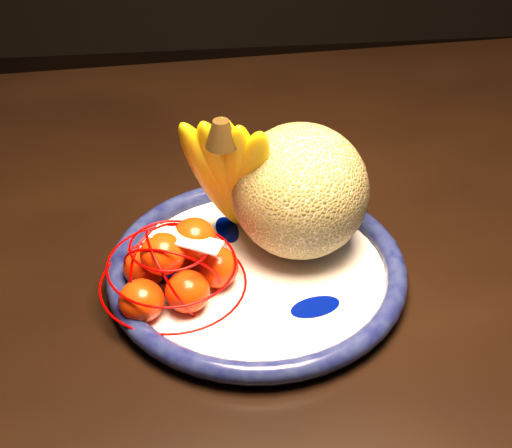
{
  "coord_description": "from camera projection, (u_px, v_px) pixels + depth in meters",
  "views": [
    {
      "loc": [
        -0.16,
        -0.65,
        1.33
      ],
      "look_at": [
        -0.1,
        0.01,
        0.82
      ],
      "focal_mm": 55.0,
      "sensor_mm": 36.0,
      "label": 1
    }
  ],
  "objects": [
    {
      "name": "price_tag",
      "position": [
        187.0,
        240.0,
        0.79
      ],
      "size": [
        0.08,
        0.05,
        0.01
      ],
      "primitive_type": "cube",
      "rotation": [
        -0.14,
        0.1,
        -0.38
      ],
      "color": "white",
      "rests_on": "mandarin_bag"
    },
    {
      "name": "cantaloupe",
      "position": [
        300.0,
        191.0,
        0.85
      ],
      "size": [
        0.15,
        0.15,
        0.15
      ],
      "primitive_type": "sphere",
      "color": "olive",
      "rests_on": "fruit_bowl"
    },
    {
      "name": "mandarin_bag",
      "position": [
        176.0,
        268.0,
        0.81
      ],
      "size": [
        0.2,
        0.2,
        0.1
      ],
      "rotation": [
        0.0,
        0.0,
        0.37
      ],
      "color": "red",
      "rests_on": "fruit_bowl"
    },
    {
      "name": "fruit_bowl",
      "position": [
        257.0,
        271.0,
        0.86
      ],
      "size": [
        0.33,
        0.33,
        0.03
      ],
      "rotation": [
        0.0,
        0.0,
        -0.34
      ],
      "color": "white",
      "rests_on": "dining_table"
    },
    {
      "name": "banana_bunch",
      "position": [
        231.0,
        171.0,
        0.84
      ],
      "size": [
        0.12,
        0.12,
        0.19
      ],
      "rotation": [
        0.0,
        0.0,
        -0.32
      ],
      "color": "yellow",
      "rests_on": "fruit_bowl"
    },
    {
      "name": "dining_table",
      "position": [
        288.0,
        266.0,
        1.01
      ],
      "size": [
        1.56,
        1.0,
        0.75
      ],
      "rotation": [
        0.0,
        0.0,
        0.06
      ],
      "color": "black",
      "rests_on": "ground"
    }
  ]
}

